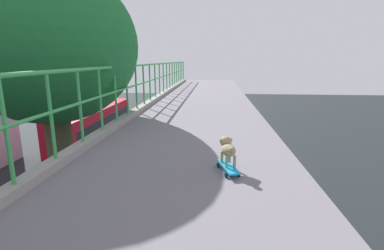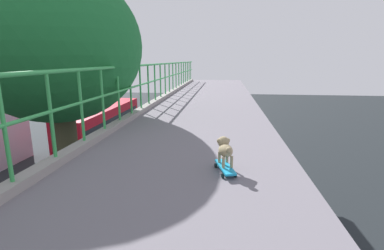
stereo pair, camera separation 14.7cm
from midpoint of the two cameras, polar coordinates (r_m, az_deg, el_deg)
overpass_deck at (r=2.99m, az=-6.62°, el=-17.99°), size 3.25×33.57×0.37m
green_railing at (r=3.45m, az=-33.73°, el=-7.46°), size 0.20×31.90×1.23m
city_bus at (r=25.13m, az=-19.24°, el=-0.11°), size 2.49×11.84×3.48m
roadside_tree_mid at (r=7.29m, az=-27.38°, el=12.67°), size 3.93×3.93×9.46m
toy_skateboard at (r=3.53m, az=6.12°, el=-8.46°), size 0.28×0.53×0.08m
small_dog at (r=3.52m, az=6.04°, el=-4.62°), size 0.23×0.37×0.34m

